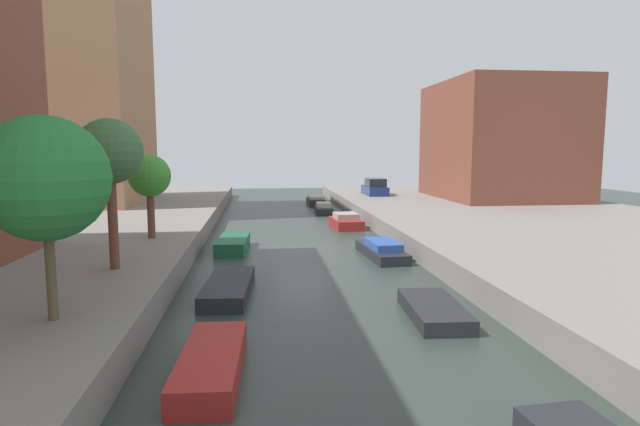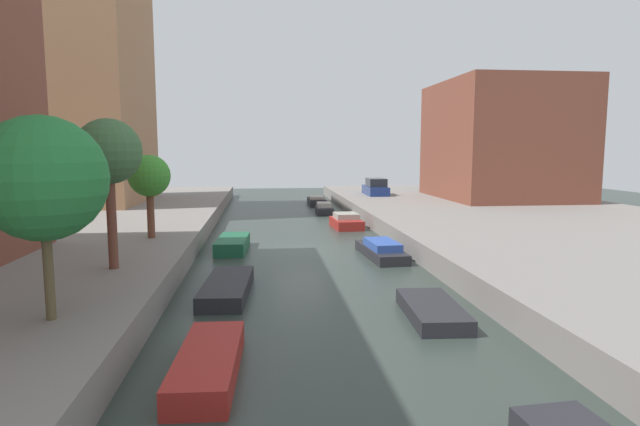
{
  "view_description": "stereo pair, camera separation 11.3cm",
  "coord_description": "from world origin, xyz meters",
  "px_view_note": "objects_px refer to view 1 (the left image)",
  "views": [
    {
      "loc": [
        -1.99,
        -25.8,
        5.1
      ],
      "look_at": [
        1.47,
        4.09,
        1.39
      ],
      "focal_mm": 29.32,
      "sensor_mm": 36.0,
      "label": 1
    },
    {
      "loc": [
        -1.88,
        -25.82,
        5.1
      ],
      "look_at": [
        1.47,
        4.09,
        1.39
      ],
      "focal_mm": 29.32,
      "sensor_mm": 36.0,
      "label": 2
    }
  ],
  "objects_px": {
    "moored_boat_right_1": "(434,310)",
    "moored_boat_right_4": "(324,209)",
    "apartment_tower_far": "(70,73)",
    "moored_boat_left_3": "(233,244)",
    "moored_boat_right_3": "(346,222)",
    "parked_car": "(375,188)",
    "moored_boat_right_2": "(382,250)",
    "street_tree_1": "(110,153)",
    "low_block_right": "(500,140)",
    "street_tree_2": "(150,177)",
    "moored_boat_right_5": "(316,201)",
    "street_tree_0": "(45,179)",
    "moored_boat_left_1": "(211,364)",
    "moored_boat_left_2": "(228,288)"
  },
  "relations": [
    {
      "from": "moored_boat_right_1",
      "to": "moored_boat_right_4",
      "type": "height_order",
      "value": "moored_boat_right_4"
    },
    {
      "from": "apartment_tower_far",
      "to": "moored_boat_left_3",
      "type": "xyz_separation_m",
      "value": [
        12.62,
        -15.72,
        -10.42
      ]
    },
    {
      "from": "moored_boat_right_3",
      "to": "moored_boat_right_4",
      "type": "height_order",
      "value": "moored_boat_right_3"
    },
    {
      "from": "parked_car",
      "to": "moored_boat_right_1",
      "type": "distance_m",
      "value": 31.42
    },
    {
      "from": "apartment_tower_far",
      "to": "moored_boat_right_2",
      "type": "height_order",
      "value": "apartment_tower_far"
    },
    {
      "from": "street_tree_1",
      "to": "moored_boat_right_3",
      "type": "relative_size",
      "value": 1.56
    },
    {
      "from": "low_block_right",
      "to": "parked_car",
      "type": "relative_size",
      "value": 2.81
    },
    {
      "from": "street_tree_2",
      "to": "moored_boat_right_3",
      "type": "distance_m",
      "value": 13.95
    },
    {
      "from": "low_block_right",
      "to": "street_tree_1",
      "type": "xyz_separation_m",
      "value": [
        -24.99,
        -23.53,
        -0.84
      ]
    },
    {
      "from": "low_block_right",
      "to": "moored_boat_right_5",
      "type": "distance_m",
      "value": 16.67
    },
    {
      "from": "apartment_tower_far",
      "to": "moored_boat_right_4",
      "type": "xyz_separation_m",
      "value": [
        19.02,
        -1.33,
        -10.38
      ]
    },
    {
      "from": "low_block_right",
      "to": "moored_boat_right_5",
      "type": "relative_size",
      "value": 3.45
    },
    {
      "from": "moored_boat_right_4",
      "to": "moored_boat_left_3",
      "type": "bearing_deg",
      "value": -113.97
    },
    {
      "from": "street_tree_0",
      "to": "parked_car",
      "type": "xyz_separation_m",
      "value": [
        15.27,
        32.96,
        -2.79
      ]
    },
    {
      "from": "moored_boat_left_1",
      "to": "moored_boat_right_2",
      "type": "relative_size",
      "value": 0.9
    },
    {
      "from": "apartment_tower_far",
      "to": "moored_boat_left_2",
      "type": "xyz_separation_m",
      "value": [
        12.87,
        -23.9,
        -10.48
      ]
    },
    {
      "from": "moored_boat_right_1",
      "to": "moored_boat_right_2",
      "type": "distance_m",
      "value": 8.93
    },
    {
      "from": "moored_boat_right_1",
      "to": "moored_boat_right_5",
      "type": "xyz_separation_m",
      "value": [
        -0.15,
        32.07,
        0.14
      ]
    },
    {
      "from": "street_tree_2",
      "to": "moored_boat_right_4",
      "type": "height_order",
      "value": "street_tree_2"
    },
    {
      "from": "low_block_right",
      "to": "street_tree_0",
      "type": "height_order",
      "value": "low_block_right"
    },
    {
      "from": "moored_boat_left_2",
      "to": "moored_boat_right_4",
      "type": "height_order",
      "value": "moored_boat_right_4"
    },
    {
      "from": "moored_boat_left_2",
      "to": "moored_boat_left_3",
      "type": "xyz_separation_m",
      "value": [
        -0.25,
        8.18,
        0.06
      ]
    },
    {
      "from": "moored_boat_left_3",
      "to": "street_tree_2",
      "type": "bearing_deg",
      "value": -154.93
    },
    {
      "from": "moored_boat_left_1",
      "to": "moored_boat_right_3",
      "type": "height_order",
      "value": "moored_boat_right_3"
    },
    {
      "from": "low_block_right",
      "to": "moored_boat_left_3",
      "type": "xyz_separation_m",
      "value": [
        -21.38,
        -15.58,
        -5.47
      ]
    },
    {
      "from": "moored_boat_left_1",
      "to": "street_tree_0",
      "type": "bearing_deg",
      "value": 159.41
    },
    {
      "from": "apartment_tower_far",
      "to": "moored_boat_right_2",
      "type": "xyz_separation_m",
      "value": [
        19.71,
        -18.22,
        -10.4
      ]
    },
    {
      "from": "moored_boat_right_2",
      "to": "moored_boat_right_4",
      "type": "relative_size",
      "value": 1.46
    },
    {
      "from": "street_tree_0",
      "to": "moored_boat_left_3",
      "type": "bearing_deg",
      "value": 74.93
    },
    {
      "from": "apartment_tower_far",
      "to": "moored_boat_right_3",
      "type": "xyz_separation_m",
      "value": [
        19.55,
        -8.92,
        -10.34
      ]
    },
    {
      "from": "moored_boat_right_2",
      "to": "moored_boat_right_3",
      "type": "bearing_deg",
      "value": 91.02
    },
    {
      "from": "parked_car",
      "to": "street_tree_0",
      "type": "bearing_deg",
      "value": -114.86
    },
    {
      "from": "low_block_right",
      "to": "street_tree_2",
      "type": "xyz_separation_m",
      "value": [
        -24.99,
        -17.27,
        -1.97
      ]
    },
    {
      "from": "street_tree_1",
      "to": "moored_boat_right_2",
      "type": "xyz_separation_m",
      "value": [
        10.7,
        5.45,
        -4.61
      ]
    },
    {
      "from": "moored_boat_left_3",
      "to": "parked_car",
      "type": "bearing_deg",
      "value": 59.19
    },
    {
      "from": "moored_boat_right_3",
      "to": "moored_boat_right_1",
      "type": "bearing_deg",
      "value": -91.03
    },
    {
      "from": "parked_car",
      "to": "moored_boat_left_3",
      "type": "bearing_deg",
      "value": -120.81
    },
    {
      "from": "parked_car",
      "to": "moored_boat_left_3",
      "type": "relative_size",
      "value": 1.12
    },
    {
      "from": "low_block_right",
      "to": "moored_boat_right_3",
      "type": "bearing_deg",
      "value": -148.72
    },
    {
      "from": "apartment_tower_far",
      "to": "moored_boat_right_2",
      "type": "distance_m",
      "value": 28.79
    },
    {
      "from": "moored_boat_left_2",
      "to": "moored_boat_right_3",
      "type": "xyz_separation_m",
      "value": [
        6.68,
        14.97,
        0.14
      ]
    },
    {
      "from": "street_tree_0",
      "to": "moored_boat_right_4",
      "type": "bearing_deg",
      "value": 70.2
    },
    {
      "from": "moored_boat_left_3",
      "to": "moored_boat_left_2",
      "type": "bearing_deg",
      "value": -88.27
    },
    {
      "from": "low_block_right",
      "to": "moored_boat_left_2",
      "type": "xyz_separation_m",
      "value": [
        -21.13,
        -23.75,
        -5.53
      ]
    },
    {
      "from": "street_tree_2",
      "to": "moored_boat_right_1",
      "type": "relative_size",
      "value": 1.06
    },
    {
      "from": "street_tree_0",
      "to": "moored_boat_right_4",
      "type": "relative_size",
      "value": 1.57
    },
    {
      "from": "low_block_right",
      "to": "parked_car",
      "type": "bearing_deg",
      "value": 157.73
    },
    {
      "from": "apartment_tower_far",
      "to": "parked_car",
      "type": "xyz_separation_m",
      "value": [
        24.29,
        3.84,
        -9.13
      ]
    },
    {
      "from": "moored_boat_right_1",
      "to": "moored_boat_left_3",
      "type": "bearing_deg",
      "value": 120.01
    },
    {
      "from": "street_tree_0",
      "to": "moored_boat_right_2",
      "type": "bearing_deg",
      "value": 45.53
    }
  ]
}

